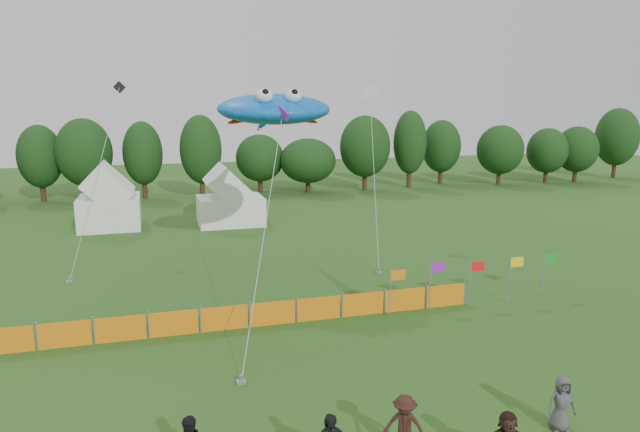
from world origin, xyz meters
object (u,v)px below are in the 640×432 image
object	(u,v)px
barrier_fence	(249,316)
tent_left	(109,202)
spectator_c	(404,427)
spectator_e	(561,404)
tent_right	(230,201)
stingray_kite	(273,109)

from	to	relation	value
barrier_fence	tent_left	bearing A→B (deg)	106.80
tent_left	spectator_c	bearing A→B (deg)	-74.16
barrier_fence	spectator_e	xyz separation A→B (m)	(7.17, -10.00, 0.30)
tent_left	spectator_e	bearing A→B (deg)	-66.71
spectator_c	spectator_e	world-z (taller)	spectator_c
tent_right	spectator_e	bearing A→B (deg)	-80.71
spectator_e	tent_left	bearing A→B (deg)	125.79
tent_left	spectator_e	distance (m)	35.18
spectator_c	barrier_fence	bearing A→B (deg)	134.04
tent_right	stingray_kite	bearing A→B (deg)	-87.68
tent_left	barrier_fence	size ratio (longest dim) A/B	0.22
tent_right	stingray_kite	xyz separation A→B (m)	(0.56, -13.94, 7.03)
barrier_fence	spectator_e	world-z (taller)	spectator_e
stingray_kite	spectator_c	bearing A→B (deg)	-90.76
spectator_c	spectator_e	distance (m)	4.76
tent_left	spectator_c	xyz separation A→B (m)	(9.14, -32.23, -1.10)
tent_right	spectator_c	size ratio (longest dim) A/B	2.87
spectator_e	tent_right	bearing A→B (deg)	111.80
tent_left	spectator_e	size ratio (longest dim) A/B	2.75
tent_left	barrier_fence	xyz separation A→B (m)	(6.73, -22.30, -1.47)
tent_left	stingray_kite	bearing A→B (deg)	-58.17
tent_right	barrier_fence	size ratio (longest dim) A/B	0.25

